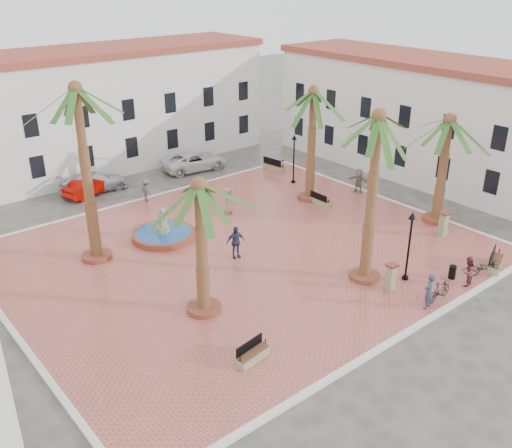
% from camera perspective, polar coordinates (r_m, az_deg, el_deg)
% --- Properties ---
extents(ground, '(120.00, 120.00, 0.00)m').
position_cam_1_polar(ground, '(33.27, -1.33, -2.96)').
color(ground, '#56544F').
rests_on(ground, ground).
extents(plaza, '(26.00, 22.00, 0.15)m').
position_cam_1_polar(plaza, '(33.23, -1.33, -2.85)').
color(plaza, '#BF5C51').
rests_on(plaza, ground).
extents(kerb_n, '(26.30, 0.30, 0.16)m').
position_cam_1_polar(kerb_n, '(41.68, -10.75, 2.58)').
color(kerb_n, silver).
rests_on(kerb_n, ground).
extents(kerb_s, '(26.30, 0.30, 0.16)m').
position_cam_1_polar(kerb_s, '(26.71, 13.73, -11.15)').
color(kerb_s, silver).
rests_on(kerb_s, ground).
extents(kerb_e, '(0.30, 22.30, 0.16)m').
position_cam_1_polar(kerb_e, '(41.78, 12.82, 2.44)').
color(kerb_e, silver).
rests_on(kerb_e, ground).
extents(kerb_w, '(0.30, 22.30, 0.16)m').
position_cam_1_polar(kerb_w, '(28.30, -22.84, -10.33)').
color(kerb_w, silver).
rests_on(kerb_w, ground).
extents(building_north, '(30.40, 7.40, 9.50)m').
position_cam_1_polar(building_north, '(48.10, -16.58, 10.80)').
color(building_north, white).
rests_on(building_north, ground).
extents(building_east, '(7.40, 26.40, 9.00)m').
position_cam_1_polar(building_east, '(47.03, 16.81, 10.16)').
color(building_east, white).
rests_on(building_east, ground).
extents(fountain, '(3.86, 3.86, 1.99)m').
position_cam_1_polar(fountain, '(35.15, -9.23, -0.95)').
color(fountain, brown).
rests_on(fountain, plaza).
extents(palm_nw, '(5.57, 5.57, 9.97)m').
position_cam_1_polar(palm_nw, '(30.78, -17.40, 11.04)').
color(palm_nw, brown).
rests_on(palm_nw, plaza).
extents(palm_sw, '(5.45, 5.45, 6.83)m').
position_cam_1_polar(palm_sw, '(25.31, -5.67, 2.13)').
color(palm_sw, brown).
rests_on(palm_sw, plaza).
extents(palm_s, '(5.32, 5.32, 9.11)m').
position_cam_1_polar(palm_s, '(28.03, 12.04, 8.71)').
color(palm_s, brown).
rests_on(palm_s, plaza).
extents(palm_e, '(5.62, 5.62, 7.08)m').
position_cam_1_polar(palm_e, '(37.04, 18.64, 8.57)').
color(palm_e, brown).
rests_on(palm_e, plaza).
extents(palm_ne, '(5.48, 5.48, 8.02)m').
position_cam_1_polar(palm_ne, '(38.86, 5.74, 11.83)').
color(palm_ne, brown).
rests_on(palm_ne, plaza).
extents(bench_s, '(1.73, 0.76, 0.88)m').
position_cam_1_polar(bench_s, '(24.56, -0.34, -12.97)').
color(bench_s, gray).
rests_on(bench_s, plaza).
extents(bench_se, '(2.04, 1.25, 1.03)m').
position_cam_1_polar(bench_se, '(33.92, 22.81, -3.63)').
color(bench_se, gray).
rests_on(bench_se, plaza).
extents(bench_e, '(0.51, 1.63, 0.86)m').
position_cam_1_polar(bench_e, '(39.81, 6.44, 2.29)').
color(bench_e, gray).
rests_on(bench_e, plaza).
extents(bench_ne, '(0.86, 2.02, 1.03)m').
position_cam_1_polar(bench_ne, '(46.40, 1.79, 5.76)').
color(bench_ne, gray).
rests_on(bench_ne, plaza).
extents(lamppost_s, '(0.42, 0.42, 3.88)m').
position_cam_1_polar(lamppost_s, '(30.20, 15.19, -0.99)').
color(lamppost_s, black).
rests_on(lamppost_s, plaza).
extents(lamppost_e, '(0.41, 0.41, 3.76)m').
position_cam_1_polar(lamppost_e, '(43.00, 3.82, 7.35)').
color(lamppost_e, black).
rests_on(lamppost_e, plaza).
extents(bollard_se, '(0.53, 0.53, 1.47)m').
position_cam_1_polar(bollard_se, '(29.85, 13.33, -5.14)').
color(bollard_se, gray).
rests_on(bollard_se, plaza).
extents(bollard_n, '(0.56, 0.56, 1.40)m').
position_cam_1_polar(bollard_n, '(39.77, -5.41, 3.06)').
color(bollard_n, gray).
rests_on(bollard_n, plaza).
extents(bollard_e, '(0.57, 0.57, 1.53)m').
position_cam_1_polar(bollard_e, '(36.61, 18.24, 0.04)').
color(bollard_e, gray).
rests_on(bollard_e, plaza).
extents(litter_bin, '(0.38, 0.38, 0.73)m').
position_cam_1_polar(litter_bin, '(32.00, 19.03, -4.56)').
color(litter_bin, black).
rests_on(litter_bin, plaza).
extents(cyclist_a, '(0.75, 0.56, 1.85)m').
position_cam_1_polar(cyclist_a, '(28.73, 16.92, -6.45)').
color(cyclist_a, '#323649').
rests_on(cyclist_a, plaza).
extents(bicycle_a, '(1.83, 1.30, 0.91)m').
position_cam_1_polar(bicycle_a, '(32.91, 21.90, -4.02)').
color(bicycle_a, black).
rests_on(bicycle_a, plaza).
extents(cyclist_b, '(0.91, 0.79, 1.63)m').
position_cam_1_polar(cyclist_b, '(31.36, 20.40, -4.46)').
color(cyclist_b, maroon).
rests_on(cyclist_b, plaza).
extents(bicycle_b, '(1.78, 0.55, 1.06)m').
position_cam_1_polar(bicycle_b, '(29.76, 17.91, -6.33)').
color(bicycle_b, black).
rests_on(bicycle_b, plaza).
extents(pedestrian_fountain_a, '(1.02, 0.84, 1.78)m').
position_cam_1_polar(pedestrian_fountain_a, '(37.95, -2.83, 2.34)').
color(pedestrian_fountain_a, '#998666').
rests_on(pedestrian_fountain_a, plaza).
extents(pedestrian_fountain_b, '(1.20, 0.74, 1.91)m').
position_cam_1_polar(pedestrian_fountain_b, '(32.13, -2.05, -1.81)').
color(pedestrian_fountain_b, '#2B334C').
rests_on(pedestrian_fountain_b, plaza).
extents(pedestrian_north, '(0.60, 1.05, 1.62)m').
position_cam_1_polar(pedestrian_north, '(40.69, -10.93, 3.35)').
color(pedestrian_north, '#4E4F53').
rests_on(pedestrian_north, plaza).
extents(pedestrian_east, '(0.92, 1.73, 1.78)m').
position_cam_1_polar(pedestrian_east, '(42.21, 10.23, 4.29)').
color(pedestrian_east, '#796F5C').
rests_on(pedestrian_east, plaza).
extents(car_red, '(4.22, 2.45, 1.32)m').
position_cam_1_polar(car_red, '(43.25, -16.32, 3.64)').
color(car_red, '#9B0801').
rests_on(car_red, ground).
extents(car_silver, '(5.12, 2.59, 1.43)m').
position_cam_1_polar(car_silver, '(43.89, -15.91, 4.06)').
color(car_silver, silver).
rests_on(car_silver, ground).
extents(car_white, '(5.61, 3.12, 1.48)m').
position_cam_1_polar(car_white, '(47.05, -6.19, 6.28)').
color(car_white, silver).
rests_on(car_white, ground).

